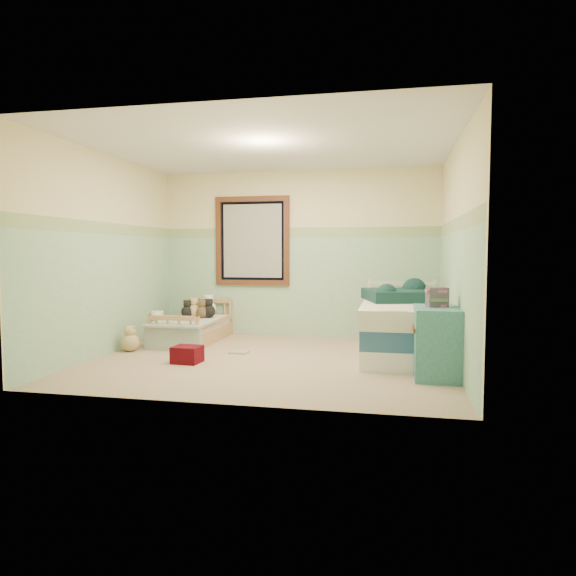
% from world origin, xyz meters
% --- Properties ---
extents(floor, '(4.20, 3.60, 0.02)m').
position_xyz_m(floor, '(0.00, 0.00, -0.01)').
color(floor, '#9D8568').
rests_on(floor, ground).
extents(ceiling, '(4.20, 3.60, 0.02)m').
position_xyz_m(ceiling, '(0.00, 0.00, 2.51)').
color(ceiling, silver).
rests_on(ceiling, wall_back).
extents(wall_back, '(4.20, 0.04, 2.50)m').
position_xyz_m(wall_back, '(0.00, 1.80, 1.25)').
color(wall_back, beige).
rests_on(wall_back, floor).
extents(wall_front, '(4.20, 0.04, 2.50)m').
position_xyz_m(wall_front, '(0.00, -1.80, 1.25)').
color(wall_front, beige).
rests_on(wall_front, floor).
extents(wall_left, '(0.04, 3.60, 2.50)m').
position_xyz_m(wall_left, '(-2.10, 0.00, 1.25)').
color(wall_left, beige).
rests_on(wall_left, floor).
extents(wall_right, '(0.04, 3.60, 2.50)m').
position_xyz_m(wall_right, '(2.10, 0.00, 1.25)').
color(wall_right, beige).
rests_on(wall_right, floor).
extents(wainscot_mint, '(4.20, 0.01, 1.50)m').
position_xyz_m(wainscot_mint, '(0.00, 1.79, 0.75)').
color(wainscot_mint, '#80BC8E').
rests_on(wainscot_mint, floor).
extents(border_strip, '(4.20, 0.01, 0.15)m').
position_xyz_m(border_strip, '(0.00, 1.79, 1.57)').
color(border_strip, '#4F834F').
rests_on(border_strip, wall_back).
extents(window_frame, '(1.16, 0.06, 1.36)m').
position_xyz_m(window_frame, '(-0.70, 1.76, 1.45)').
color(window_frame, '#442315').
rests_on(window_frame, wall_back).
extents(window_blinds, '(0.92, 0.01, 1.12)m').
position_xyz_m(window_blinds, '(-0.70, 1.77, 1.45)').
color(window_blinds, '#B7B7AF').
rests_on(window_blinds, window_frame).
extents(toddler_bed_frame, '(0.72, 1.44, 0.18)m').
position_xyz_m(toddler_bed_frame, '(-1.38, 1.05, 0.09)').
color(toddler_bed_frame, '#A86F4C').
rests_on(toddler_bed_frame, floor).
extents(toddler_mattress, '(0.66, 1.37, 0.12)m').
position_xyz_m(toddler_mattress, '(-1.38, 1.05, 0.24)').
color(toddler_mattress, white).
rests_on(toddler_mattress, toddler_bed_frame).
extents(patchwork_quilt, '(0.78, 0.72, 0.03)m').
position_xyz_m(patchwork_quilt, '(-1.38, 0.60, 0.32)').
color(patchwork_quilt, '#5E8BBF').
rests_on(patchwork_quilt, toddler_mattress).
extents(plush_bed_brown, '(0.18, 0.18, 0.18)m').
position_xyz_m(plush_bed_brown, '(-1.53, 1.55, 0.39)').
color(plush_bed_brown, brown).
rests_on(plush_bed_brown, toddler_mattress).
extents(plush_bed_white, '(0.22, 0.22, 0.22)m').
position_xyz_m(plush_bed_white, '(-1.33, 1.55, 0.42)').
color(plush_bed_white, white).
rests_on(plush_bed_white, toddler_mattress).
extents(plush_bed_tan, '(0.20, 0.20, 0.20)m').
position_xyz_m(plush_bed_tan, '(-1.48, 1.33, 0.40)').
color(plush_bed_tan, tan).
rests_on(plush_bed_tan, toddler_mattress).
extents(plush_bed_dark, '(0.19, 0.19, 0.19)m').
position_xyz_m(plush_bed_dark, '(-1.25, 1.33, 0.40)').
color(plush_bed_dark, black).
rests_on(plush_bed_dark, toddler_mattress).
extents(plush_floor_cream, '(0.29, 0.29, 0.29)m').
position_xyz_m(plush_floor_cream, '(-1.95, 1.06, 0.14)').
color(plush_floor_cream, white).
rests_on(plush_floor_cream, floor).
extents(plush_floor_tan, '(0.23, 0.23, 0.23)m').
position_xyz_m(plush_floor_tan, '(-1.89, 0.15, 0.11)').
color(plush_floor_tan, tan).
rests_on(plush_floor_tan, floor).
extents(twin_bed_frame, '(0.94, 1.89, 0.22)m').
position_xyz_m(twin_bed_frame, '(1.55, 0.53, 0.11)').
color(twin_bed_frame, white).
rests_on(twin_bed_frame, floor).
extents(twin_boxspring, '(0.94, 1.89, 0.22)m').
position_xyz_m(twin_boxspring, '(1.55, 0.53, 0.33)').
color(twin_boxspring, '#2A5074').
rests_on(twin_boxspring, twin_bed_frame).
extents(twin_mattress, '(0.98, 1.93, 0.22)m').
position_xyz_m(twin_mattress, '(1.55, 0.53, 0.55)').
color(twin_mattress, beige).
rests_on(twin_mattress, twin_boxspring).
extents(teal_blanket, '(1.00, 1.03, 0.14)m').
position_xyz_m(teal_blanket, '(1.50, 0.83, 0.73)').
color(teal_blanket, black).
rests_on(teal_blanket, twin_mattress).
extents(dresser, '(0.45, 0.72, 0.72)m').
position_xyz_m(dresser, '(1.87, -0.45, 0.36)').
color(dresser, '#38646D').
rests_on(dresser, floor).
extents(book_stack, '(0.23, 0.20, 0.20)m').
position_xyz_m(book_stack, '(1.87, -0.40, 0.82)').
color(book_stack, brown).
rests_on(book_stack, dresser).
extents(red_pillow, '(0.33, 0.29, 0.19)m').
position_xyz_m(red_pillow, '(-0.90, -0.34, 0.10)').
color(red_pillow, maroon).
rests_on(red_pillow, floor).
extents(floor_book, '(0.24, 0.19, 0.02)m').
position_xyz_m(floor_book, '(-0.49, 0.33, 0.01)').
color(floor_book, '#ECDB4B').
rests_on(floor_book, floor).
extents(extra_plush_0, '(0.18, 0.18, 0.18)m').
position_xyz_m(extra_plush_0, '(-1.57, 1.27, 0.39)').
color(extra_plush_0, black).
rests_on(extra_plush_0, toddler_mattress).
extents(extra_plush_1, '(0.18, 0.18, 0.18)m').
position_xyz_m(extra_plush_1, '(-1.31, 1.48, 0.39)').
color(extra_plush_1, black).
rests_on(extra_plush_1, toddler_mattress).
extents(extra_plush_2, '(0.18, 0.18, 0.18)m').
position_xyz_m(extra_plush_2, '(-1.34, 1.29, 0.39)').
color(extra_plush_2, brown).
rests_on(extra_plush_2, toddler_mattress).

